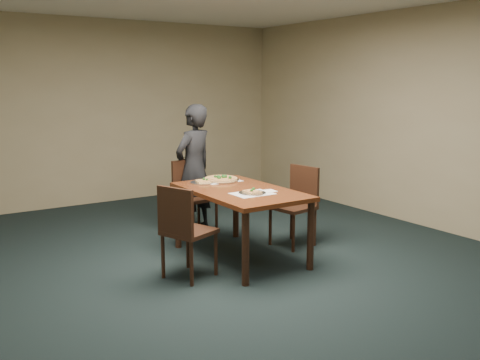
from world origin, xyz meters
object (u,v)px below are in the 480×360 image
pizza_pan (221,179)px  slice_plate_near (252,192)px  chair_right (297,201)px  diner (194,168)px  dining_table (240,198)px  slice_plate_far (203,182)px  chair_far (192,192)px  chair_left (184,227)px

pizza_pan → slice_plate_near: pizza_pan is taller
chair_right → diner: (-0.72, 1.17, 0.28)m
dining_table → pizza_pan: 0.54m
chair_right → slice_plate_far: chair_right is taller
chair_far → chair_right: bearing=-62.8°
chair_far → chair_left: size_ratio=1.00×
diner → slice_plate_far: bearing=49.8°
chair_left → chair_right: 1.64m
pizza_pan → chair_far: bearing=94.2°
slice_plate_near → slice_plate_far: slice_plate_near is taller
chair_right → diner: bearing=-157.2°
chair_far → slice_plate_far: size_ratio=3.25×
dining_table → slice_plate_far: 0.56m
chair_far → slice_plate_near: size_ratio=3.25×
chair_left → pizza_pan: size_ratio=2.20×
chair_far → slice_plate_far: chair_far is taller
dining_table → chair_left: chair_left is taller
chair_right → diner: 1.40m
chair_far → diner: bearing=35.4°
chair_left → diner: 1.73m
chair_far → chair_left: bearing=-129.3°
chair_far → slice_plate_near: 1.43m
slice_plate_near → slice_plate_far: (-0.13, 0.78, -0.00)m
chair_far → chair_right: 1.35m
chair_left → diner: (0.90, 1.45, 0.28)m
chair_left → diner: size_ratio=0.57×
diner → slice_plate_far: size_ratio=5.69×
slice_plate_near → slice_plate_far: 0.79m
chair_far → slice_plate_far: 0.70m
chair_far → chair_left: 1.61m
chair_right → pizza_pan: size_ratio=2.20×
dining_table → chair_left: bearing=-163.7°
slice_plate_near → diner: bearing=85.1°
diner → slice_plate_near: bearing=65.6°
chair_far → diner: diner is taller
diner → slice_plate_far: (-0.26, -0.69, -0.04)m
slice_plate_near → pizza_pan: bearing=82.6°
slice_plate_far → slice_plate_near: bearing=-80.2°
chair_right → slice_plate_far: (-0.98, 0.47, 0.25)m
chair_left → diner: bearing=-52.8°
dining_table → diner: diner is taller
diner → slice_plate_near: size_ratio=5.69×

